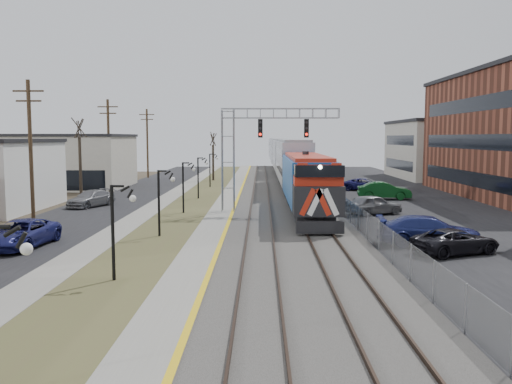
{
  "coord_description": "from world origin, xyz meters",
  "views": [
    {
      "loc": [
        2.07,
        -13.79,
        5.92
      ],
      "look_at": [
        1.75,
        19.05,
        2.6
      ],
      "focal_mm": 38.0,
      "sensor_mm": 36.0,
      "label": 1
    }
  ],
  "objects": [
    {
      "name": "train",
      "position": [
        5.5,
        73.31,
        2.94
      ],
      "size": [
        3.0,
        108.65,
        5.33
      ],
      "color": "#134EA0",
      "rests_on": "ground"
    },
    {
      "name": "bare_trees",
      "position": [
        -12.66,
        38.91,
        2.7
      ],
      "size": [
        12.3,
        42.3,
        5.95
      ],
      "color": "#382D23",
      "rests_on": "ground"
    },
    {
      "name": "lampposts",
      "position": [
        -4.0,
        18.29,
        2.0
      ],
      "size": [
        0.14,
        62.14,
        4.0
      ],
      "color": "black",
      "rests_on": "ground"
    },
    {
      "name": "car_lot_c",
      "position": [
        11.94,
        13.35,
        0.64
      ],
      "size": [
        5.05,
        3.71,
        1.28
      ],
      "primitive_type": "imported",
      "rotation": [
        0.0,
        0.0,
        1.96
      ],
      "color": "black",
      "rests_on": "ground"
    },
    {
      "name": "track_near",
      "position": [
        2.0,
        35.0,
        0.28
      ],
      "size": [
        1.58,
        120.0,
        0.15
      ],
      "color": "#2D2119",
      "rests_on": "ballast_bed"
    },
    {
      "name": "fence",
      "position": [
        8.2,
        35.0,
        0.8
      ],
      "size": [
        0.04,
        120.0,
        1.6
      ],
      "primitive_type": "cube",
      "color": "gray",
      "rests_on": "ground"
    },
    {
      "name": "car_street_b",
      "position": [
        -12.44,
        31.82,
        0.7
      ],
      "size": [
        3.72,
        5.19,
        1.4
      ],
      "primitive_type": "imported",
      "rotation": [
        0.0,
        0.0,
        -0.41
      ],
      "color": "slate",
      "rests_on": "ground"
    },
    {
      "name": "car_street_a",
      "position": [
        -10.82,
        14.71,
        0.73
      ],
      "size": [
        2.85,
        5.46,
        1.47
      ],
      "primitive_type": "imported",
      "rotation": [
        0.0,
        0.0,
        -0.08
      ],
      "color": "navy",
      "rests_on": "ground"
    },
    {
      "name": "car_lot_d",
      "position": [
        11.24,
        15.42,
        0.81
      ],
      "size": [
        5.75,
        2.79,
        1.61
      ],
      "primitive_type": "imported",
      "rotation": [
        0.0,
        0.0,
        1.47
      ],
      "color": "navy",
      "rests_on": "ground"
    },
    {
      "name": "platform_edge",
      "position": [
        -0.12,
        35.0,
        0.24
      ],
      "size": [
        0.24,
        120.0,
        0.01
      ],
      "primitive_type": "cube",
      "color": "gold",
      "rests_on": "platform"
    },
    {
      "name": "track_far",
      "position": [
        5.5,
        35.0,
        0.28
      ],
      "size": [
        1.58,
        120.0,
        0.15
      ],
      "color": "#2D2119",
      "rests_on": "ballast_bed"
    },
    {
      "name": "ground",
      "position": [
        0.0,
        0.0,
        0.0
      ],
      "size": [
        160.0,
        160.0,
        0.0
      ],
      "primitive_type": "plane",
      "color": "#473D2D",
      "rests_on": "ground"
    },
    {
      "name": "car_lot_g",
      "position": [
        13.61,
        46.17,
        0.67
      ],
      "size": [
        5.31,
        3.74,
        1.35
      ],
      "primitive_type": "imported",
      "rotation": [
        0.0,
        0.0,
        1.23
      ],
      "color": "navy",
      "rests_on": "ground"
    },
    {
      "name": "car_lot_f",
      "position": [
        13.8,
        37.66,
        0.82
      ],
      "size": [
        5.13,
        2.22,
        1.64
      ],
      "primitive_type": "imported",
      "rotation": [
        0.0,
        0.0,
        1.47
      ],
      "color": "#0D4518",
      "rests_on": "ground"
    },
    {
      "name": "ballast_bed",
      "position": [
        4.0,
        35.0,
        0.1
      ],
      "size": [
        8.0,
        120.0,
        0.2
      ],
      "primitive_type": "cube",
      "color": "#595651",
      "rests_on": "ground"
    },
    {
      "name": "utility_poles",
      "position": [
        -14.5,
        25.0,
        5.0
      ],
      "size": [
        0.28,
        80.28,
        10.0
      ],
      "color": "#4C3823",
      "rests_on": "ground"
    },
    {
      "name": "parking_lot",
      "position": [
        16.0,
        35.0,
        0.02
      ],
      "size": [
        16.0,
        120.0,
        0.04
      ],
      "primitive_type": "cube",
      "color": "black",
      "rests_on": "ground"
    },
    {
      "name": "car_lot_e",
      "position": [
        10.64,
        27.29,
        0.77
      ],
      "size": [
        4.88,
        3.51,
        1.54
      ],
      "primitive_type": "imported",
      "rotation": [
        0.0,
        0.0,
        1.99
      ],
      "color": "slate",
      "rests_on": "ground"
    },
    {
      "name": "platform",
      "position": [
        -1.0,
        35.0,
        0.12
      ],
      "size": [
        2.0,
        120.0,
        0.24
      ],
      "primitive_type": "cube",
      "color": "gray",
      "rests_on": "ground"
    },
    {
      "name": "street_west",
      "position": [
        -11.5,
        35.0,
        0.02
      ],
      "size": [
        7.0,
        120.0,
        0.04
      ],
      "primitive_type": "cube",
      "color": "black",
      "rests_on": "ground"
    },
    {
      "name": "grass_median",
      "position": [
        -4.0,
        35.0,
        0.03
      ],
      "size": [
        4.0,
        120.0,
        0.06
      ],
      "primitive_type": "cube",
      "color": "brown",
      "rests_on": "ground"
    },
    {
      "name": "sidewalk",
      "position": [
        -7.0,
        35.0,
        0.04
      ],
      "size": [
        2.0,
        120.0,
        0.08
      ],
      "primitive_type": "cube",
      "color": "gray",
      "rests_on": "ground"
    },
    {
      "name": "signal_gantry",
      "position": [
        1.22,
        27.99,
        5.59
      ],
      "size": [
        9.0,
        1.07,
        8.15
      ],
      "color": "gray",
      "rests_on": "ground"
    }
  ]
}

